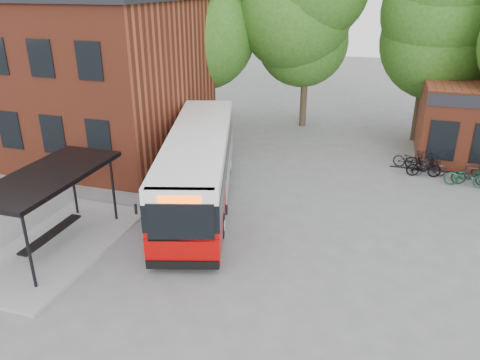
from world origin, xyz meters
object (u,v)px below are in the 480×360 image
(city_bus, at_px, (199,167))
(bicycle_2, at_px, (429,167))
(bus_shelter, at_px, (54,211))
(bicycle_1, at_px, (424,167))
(bicycle_4, at_px, (466,177))
(bicycle_5, at_px, (471,175))
(bicycle_0, at_px, (411,160))
(bicycle_3, at_px, (422,160))

(city_bus, distance_m, bicycle_2, 11.37)
(bus_shelter, xyz_separation_m, city_bus, (3.27, 5.37, 0.05))
(bicycle_1, distance_m, bicycle_2, 0.32)
(bicycle_2, bearing_deg, bicycle_4, -133.24)
(bus_shelter, bearing_deg, bicycle_4, 35.15)
(bicycle_4, bearing_deg, city_bus, 115.08)
(bicycle_1, relative_size, bicycle_5, 0.93)
(city_bus, height_order, bicycle_0, city_bus)
(bus_shelter, bearing_deg, city_bus, 58.65)
(bus_shelter, xyz_separation_m, bicycle_3, (12.71, 11.96, -0.95))
(bicycle_4, relative_size, bicycle_5, 1.07)
(bus_shelter, relative_size, bicycle_0, 3.82)
(bus_shelter, relative_size, bicycle_3, 4.24)
(bus_shelter, xyz_separation_m, bicycle_4, (14.56, 10.25, -0.96))
(bicycle_0, distance_m, bicycle_2, 1.08)
(city_bus, xyz_separation_m, bicycle_1, (9.49, 5.58, -1.01))
(bicycle_1, height_order, bicycle_5, bicycle_5)
(bicycle_1, bearing_deg, bicycle_2, -63.15)
(bicycle_0, bearing_deg, bicycle_4, -104.54)
(bicycle_1, bearing_deg, city_bus, 113.53)
(bicycle_1, relative_size, bicycle_2, 0.97)
(bicycle_2, relative_size, bicycle_3, 1.03)
(bicycle_3, relative_size, bicycle_4, 0.88)
(bicycle_0, xyz_separation_m, bicycle_2, (0.82, -0.70, -0.04))
(bicycle_0, height_order, bicycle_4, bicycle_4)
(bicycle_2, xyz_separation_m, bicycle_3, (-0.30, 0.84, 0.05))
(bus_shelter, relative_size, bicycle_4, 3.73)
(bicycle_3, xyz_separation_m, bicycle_4, (1.85, -1.71, -0.00))
(city_bus, xyz_separation_m, bicycle_0, (8.92, 6.46, -1.02))
(bus_shelter, bearing_deg, bicycle_1, 40.65)
(bicycle_0, height_order, bicycle_3, bicycle_3)
(bicycle_1, distance_m, bicycle_5, 2.11)
(bus_shelter, distance_m, bicycle_5, 18.19)
(bicycle_5, bearing_deg, bicycle_3, 51.21)
(bicycle_3, relative_size, bicycle_5, 0.94)
(bicycle_0, relative_size, bicycle_3, 1.11)
(bus_shelter, height_order, bicycle_3, bus_shelter)
(bus_shelter, bearing_deg, bicycle_2, 40.53)
(city_bus, height_order, bicycle_2, city_bus)
(bicycle_5, bearing_deg, bicycle_0, 59.13)
(bus_shelter, relative_size, city_bus, 0.59)
(bicycle_2, distance_m, bicycle_4, 1.78)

